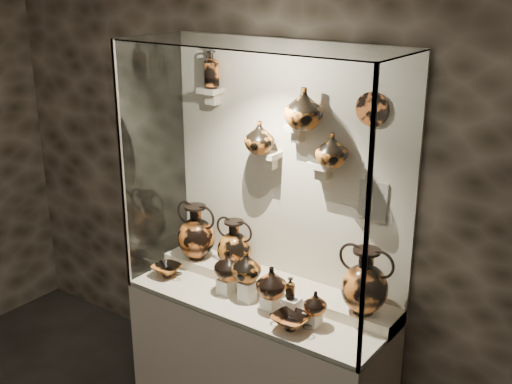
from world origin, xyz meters
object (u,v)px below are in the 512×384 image
jug_b (247,266)px  lekythos_tall (212,67)px  kylix_left (167,270)px  ovoid_vase_a (260,137)px  jug_a (229,265)px  amphora_left (197,232)px  ovoid_vase_c (332,150)px  jug_c (272,282)px  ovoid_vase_b (304,108)px  jug_e (316,303)px  amphora_mid (235,245)px  amphora_right (365,281)px  kylix_right (291,321)px  lekythos_small (291,287)px

jug_b → lekythos_tall: (-0.46, 0.26, 1.14)m
kylix_left → ovoid_vase_a: (0.55, 0.29, 0.94)m
jug_a → amphora_left: bearing=163.9°
jug_b → ovoid_vase_c: size_ratio=1.00×
jug_c → ovoid_vase_b: (0.05, 0.24, 1.02)m
jug_e → ovoid_vase_b: 1.11m
lekythos_tall → amphora_mid: bearing=-32.9°
jug_c → kylix_left: bearing=168.5°
jug_a → jug_e: bearing=4.1°
amphora_right → jug_e: 0.31m
amphora_mid → ovoid_vase_b: ovoid_vase_b is taller
amphora_right → ovoid_vase_b: size_ratio=1.70×
amphora_left → kylix_right: (0.97, -0.31, -0.21)m
ovoid_vase_c → kylix_right: bearing=-101.7°
amphora_left → kylix_right: 1.04m
jug_e → amphora_left: bearing=172.6°
jug_a → jug_b: bearing=7.7°
amphora_left → ovoid_vase_c: (0.98, 0.06, 0.72)m
lekythos_tall → ovoid_vase_a: 0.55m
lekythos_small → lekythos_tall: lekythos_tall is taller
ovoid_vase_b → ovoid_vase_a: bearing=164.0°
lekythos_tall → amphora_right: bearing=-18.9°
jug_e → kylix_left: jug_e is taller
lekythos_small → ovoid_vase_b: ovoid_vase_b is taller
kylix_left → ovoid_vase_c: (1.05, 0.29, 0.94)m
jug_e → ovoid_vase_c: size_ratio=0.73×
kylix_left → lekythos_tall: 1.37m
amphora_left → jug_e: bearing=-15.1°
amphora_left → kylix_left: (-0.07, -0.23, -0.21)m
amphora_left → ovoid_vase_a: bearing=2.9°
amphora_left → jug_b: size_ratio=1.98×
lekythos_small → kylix_left: lekythos_small is taller
amphora_right → kylix_left: size_ratio=1.65×
amphora_right → jug_c: size_ratio=2.06×
amphora_left → ovoid_vase_b: size_ratio=1.63×
jug_b → kylix_right: 0.47m
amphora_mid → lekythos_tall: bearing=175.2°
jug_e → lekythos_tall: 1.59m
jug_b → ovoid_vase_c: ovoid_vase_c is taller
lekythos_small → ovoid_vase_b: size_ratio=0.65×
jug_c → jug_e: jug_c is taller
jug_e → lekythos_small: size_ratio=0.92×
jug_a → ovoid_vase_c: bearing=28.8°
ovoid_vase_b → ovoid_vase_c: size_ratio=1.21×
kylix_left → ovoid_vase_a: size_ratio=1.24×
jug_c → lekythos_small: (0.13, -0.00, 0.01)m
amphora_left → kylix_left: bearing=-111.8°
ovoid_vase_b → jug_b: bearing=-152.6°
jug_e → ovoid_vase_b: (-0.26, 0.24, 1.05)m
amphora_right → jug_a: bearing=172.8°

